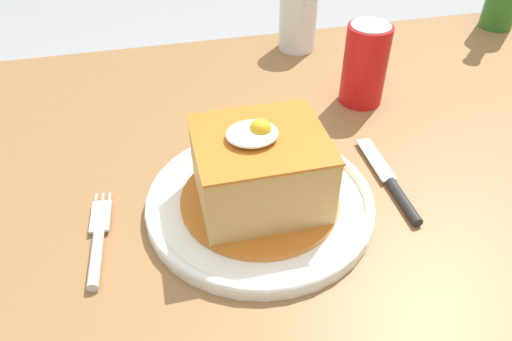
# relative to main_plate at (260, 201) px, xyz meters

# --- Properties ---
(dining_table) EXTENTS (1.41, 0.82, 0.75)m
(dining_table) POSITION_rel_main_plate_xyz_m (-0.02, 0.06, -0.12)
(dining_table) COLOR olive
(dining_table) RESTS_ON ground_plane
(main_plate) EXTENTS (0.27, 0.27, 0.02)m
(main_plate) POSITION_rel_main_plate_xyz_m (0.00, 0.00, 0.00)
(main_plate) COLOR white
(main_plate) RESTS_ON dining_table
(sandwich_meal) EXTENTS (0.19, 0.19, 0.11)m
(sandwich_meal) POSITION_rel_main_plate_xyz_m (-0.00, 0.00, 0.05)
(sandwich_meal) COLOR #C66B23
(sandwich_meal) RESTS_ON main_plate
(fork) EXTENTS (0.03, 0.14, 0.01)m
(fork) POSITION_rel_main_plate_xyz_m (-0.19, -0.02, -0.00)
(fork) COLOR silver
(fork) RESTS_ON dining_table
(knife) EXTENTS (0.02, 0.17, 0.01)m
(knife) POSITION_rel_main_plate_xyz_m (0.17, -0.01, -0.00)
(knife) COLOR #262628
(knife) RESTS_ON dining_table
(soda_can) EXTENTS (0.07, 0.07, 0.12)m
(soda_can) POSITION_rel_main_plate_xyz_m (0.21, 0.20, 0.05)
(soda_can) COLOR red
(soda_can) RESTS_ON dining_table
(drinking_glass) EXTENTS (0.07, 0.07, 0.10)m
(drinking_glass) POSITION_rel_main_plate_xyz_m (0.17, 0.40, 0.04)
(drinking_glass) COLOR #3F2314
(drinking_glass) RESTS_ON dining_table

